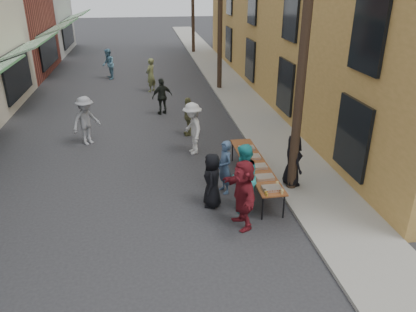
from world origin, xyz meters
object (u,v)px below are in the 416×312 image
object	(u,v)px
serving_table	(255,165)
catering_tray_sausage	(272,188)
server	(293,160)
utility_pole_near	(305,36)
guest_front_a	(212,180)
guest_front_c	(243,179)
utility_pole_mid	(220,5)

from	to	relation	value
serving_table	catering_tray_sausage	world-z (taller)	catering_tray_sausage
serving_table	server	bearing A→B (deg)	-13.86
utility_pole_near	catering_tray_sausage	bearing A→B (deg)	-129.69
serving_table	guest_front_a	distance (m)	1.75
serving_table	guest_front_c	world-z (taller)	guest_front_c
utility_pole_mid	server	xyz separation A→B (m)	(0.05, -11.84, -3.61)
utility_pole_near	catering_tray_sausage	world-z (taller)	utility_pole_near
utility_pole_near	server	bearing A→B (deg)	72.21
utility_pole_near	server	size ratio (longest dim) A/B	5.67
catering_tray_sausage	guest_front_a	world-z (taller)	guest_front_a
catering_tray_sausage	guest_front_c	distance (m)	0.79
guest_front_c	utility_pole_mid	bearing A→B (deg)	-159.15
utility_pole_near	catering_tray_sausage	size ratio (longest dim) A/B	18.00
serving_table	guest_front_c	xyz separation A→B (m)	(-0.69, -1.30, 0.25)
server	utility_pole_mid	bearing A→B (deg)	-5.70
catering_tray_sausage	guest_front_a	xyz separation A→B (m)	(-1.47, 0.71, -0.01)
guest_front_c	serving_table	bearing A→B (deg)	-179.57
utility_pole_mid	server	distance (m)	12.38
guest_front_c	server	distance (m)	2.05
utility_pole_near	serving_table	xyz separation A→B (m)	(-1.02, 0.42, -3.79)
guest_front_c	guest_front_a	bearing A→B (deg)	-86.38
catering_tray_sausage	serving_table	bearing A→B (deg)	90.00
guest_front_a	catering_tray_sausage	bearing A→B (deg)	78.88
utility_pole_near	guest_front_a	world-z (taller)	utility_pole_near
serving_table	guest_front_c	bearing A→B (deg)	-117.99
catering_tray_sausage	guest_front_c	size ratio (longest dim) A/B	0.26
catering_tray_sausage	guest_front_a	size ratio (longest dim) A/B	0.32
utility_pole_near	utility_pole_mid	xyz separation A→B (m)	(0.00, 12.00, 0.00)
utility_pole_near	server	world-z (taller)	utility_pole_near
serving_table	guest_front_a	world-z (taller)	guest_front_a
serving_table	guest_front_a	bearing A→B (deg)	-147.34
utility_pole_near	guest_front_c	bearing A→B (deg)	-152.73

